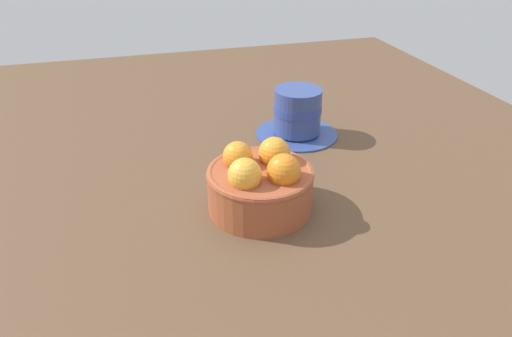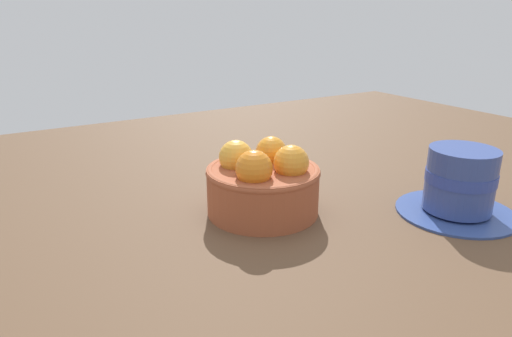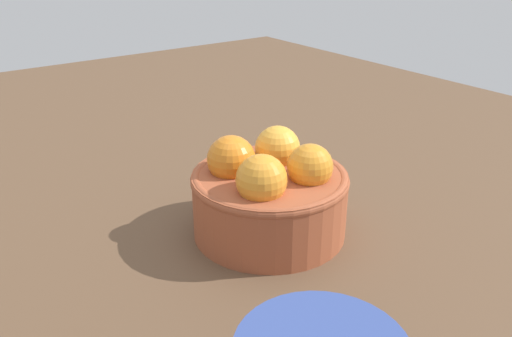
% 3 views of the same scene
% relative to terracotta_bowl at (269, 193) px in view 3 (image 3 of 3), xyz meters
% --- Properties ---
extents(ground_plane, '(1.58, 1.19, 0.04)m').
position_rel_terracotta_bowl_xyz_m(ground_plane, '(-0.00, -0.00, -0.06)').
color(ground_plane, brown).
extents(terracotta_bowl, '(0.14, 0.14, 0.09)m').
position_rel_terracotta_bowl_xyz_m(terracotta_bowl, '(0.00, 0.00, 0.00)').
color(terracotta_bowl, '#9E4C2D').
rests_on(terracotta_bowl, ground_plane).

